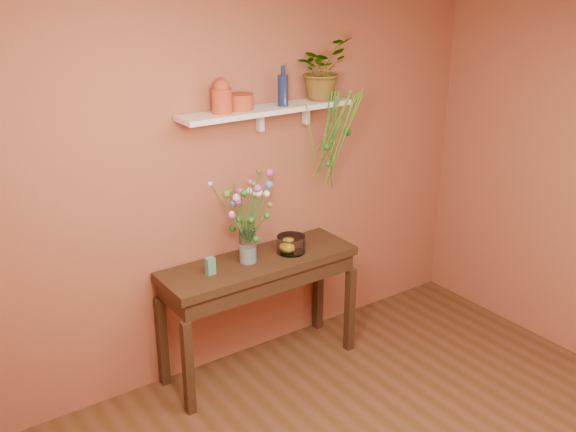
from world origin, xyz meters
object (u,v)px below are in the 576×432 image
glass_vase (248,248)px  bouquet (247,201)px  glass_bowl (291,245)px  terracotta_jug (222,97)px  blue_bottle (283,90)px  spider_plant (321,69)px  sideboard (259,275)px

glass_vase → bouquet: bearing=50.8°
bouquet → glass_bowl: (0.34, -0.04, -0.40)m
terracotta_jug → blue_bottle: blue_bottle is taller
bouquet → spider_plant: bearing=10.5°
glass_vase → glass_bowl: glass_vase is taller
spider_plant → bouquet: 1.10m
blue_bottle → glass_vase: (-0.37, -0.09, -1.06)m
sideboard → bouquet: size_ratio=2.83×
spider_plant → glass_vase: 1.38m
terracotta_jug → glass_vase: size_ratio=0.90×
blue_bottle → bouquet: 0.80m
spider_plant → terracotta_jug: bearing=-178.0°
blue_bottle → spider_plant: size_ratio=0.64×
blue_bottle → glass_bowl: size_ratio=1.32×
sideboard → spider_plant: (0.65, 0.15, 1.40)m
spider_plant → glass_vase: size_ratio=1.72×
sideboard → bouquet: bearing=168.1°
spider_plant → sideboard: bearing=-166.9°
terracotta_jug → blue_bottle: size_ratio=0.82×
sideboard → spider_plant: bearing=13.1°
sideboard → blue_bottle: 1.33m
blue_bottle → glass_bowl: 1.12m
bouquet → blue_bottle: bearing=12.9°
sideboard → glass_bowl: 0.32m
sideboard → glass_bowl: (0.26, -0.03, 0.19)m
sideboard → glass_vase: glass_vase is taller
sideboard → terracotta_jug: bearing=147.2°
terracotta_jug → blue_bottle: (0.47, -0.02, 0.00)m
glass_bowl → spider_plant: bearing=24.6°
terracotta_jug → bouquet: (0.11, -0.11, -0.71)m
blue_bottle → spider_plant: 0.39m
terracotta_jug → spider_plant: 0.84m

